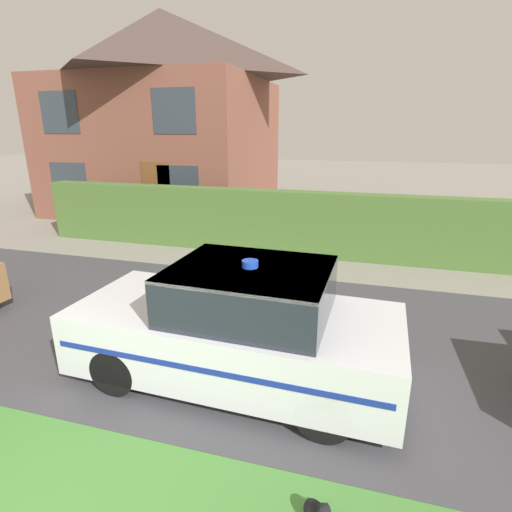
# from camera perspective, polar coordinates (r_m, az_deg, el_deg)

# --- Properties ---
(road_strip) EXTENTS (28.00, 5.08, 0.01)m
(road_strip) POSITION_cam_1_polar(r_m,az_deg,el_deg) (6.70, -6.54, -9.76)
(road_strip) COLOR #424247
(road_strip) RESTS_ON ground
(garden_hedge) EXTENTS (14.64, 0.50, 1.61)m
(garden_hedge) POSITION_cam_1_polar(r_m,az_deg,el_deg) (10.09, 7.00, 4.55)
(garden_hedge) COLOR #4C7233
(garden_hedge) RESTS_ON ground
(police_car) EXTENTS (4.10, 1.85, 1.61)m
(police_car) POSITION_cam_1_polar(r_m,az_deg,el_deg) (5.07, -2.55, -10.13)
(police_car) COLOR black
(police_car) RESTS_ON road_strip
(house_left) EXTENTS (7.74, 7.01, 7.20)m
(house_left) POSITION_cam_1_polar(r_m,az_deg,el_deg) (16.65, -12.75, 19.38)
(house_left) COLOR brown
(house_left) RESTS_ON ground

